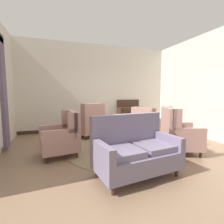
{
  "coord_description": "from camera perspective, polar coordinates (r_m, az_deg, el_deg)",
  "views": [
    {
      "loc": [
        -1.61,
        -3.58,
        1.4
      ],
      "look_at": [
        -0.16,
        0.61,
        0.91
      ],
      "focal_mm": 26.9,
      "sensor_mm": 36.0,
      "label": 1
    }
  ],
  "objects": [
    {
      "name": "armchair_near_window",
      "position": [
        3.98,
        -16.47,
        -8.01
      ],
      "size": [
        0.88,
        0.85,
        1.0
      ],
      "rotation": [
        0.0,
        0.0,
        4.85
      ],
      "color": "tan",
      "rests_on": "ground"
    },
    {
      "name": "armchair_far_left",
      "position": [
        5.49,
        11.8,
        -4.19
      ],
      "size": [
        1.1,
        1.04,
        0.98
      ],
      "rotation": [
        0.0,
        0.0,
        2.02
      ],
      "color": "tan",
      "rests_on": "ground"
    },
    {
      "name": "armchair_foreground_right",
      "position": [
        4.33,
        21.43,
        -6.81
      ],
      "size": [
        1.05,
        1.08,
        1.08
      ],
      "rotation": [
        0.0,
        0.0,
        7.45
      ],
      "color": "tan",
      "rests_on": "ground"
    },
    {
      "name": "wall_back",
      "position": [
        6.58,
        -4.95,
        8.17
      ],
      "size": [
        5.94,
        0.08,
        3.25
      ],
      "primitive_type": "cube",
      "color": "silver",
      "rests_on": "ground"
    },
    {
      "name": "armchair_back_corner",
      "position": [
        5.46,
        -7.52,
        -3.74
      ],
      "size": [
        1.0,
        1.04,
        1.1
      ],
      "rotation": [
        0.0,
        0.0,
        3.54
      ],
      "color": "tan",
      "rests_on": "ground"
    },
    {
      "name": "ground",
      "position": [
        4.16,
        4.99,
        -13.41
      ],
      "size": [
        8.09,
        8.09,
        0.0
      ],
      "primitive_type": "plane",
      "color": "#896B51"
    },
    {
      "name": "settee",
      "position": [
        2.99,
        7.78,
        -12.89
      ],
      "size": [
        1.49,
        0.95,
        1.03
      ],
      "rotation": [
        0.0,
        0.0,
        0.12
      ],
      "color": "slate",
      "rests_on": "ground"
    },
    {
      "name": "porcelain_vase",
      "position": [
        4.15,
        1.73,
        -4.24
      ],
      "size": [
        0.19,
        0.19,
        0.3
      ],
      "color": "brown",
      "rests_on": "coffee_table"
    },
    {
      "name": "area_rug",
      "position": [
        4.42,
        3.37,
        -12.13
      ],
      "size": [
        2.86,
        2.86,
        0.01
      ],
      "primitive_type": "cylinder",
      "color": "#847051",
      "rests_on": "ground"
    },
    {
      "name": "sideboard",
      "position": [
        6.79,
        6.12,
        -1.45
      ],
      "size": [
        0.97,
        0.44,
        1.16
      ],
      "color": "#382319",
      "rests_on": "ground"
    },
    {
      "name": "wall_right",
      "position": [
        6.31,
        26.69,
        7.63
      ],
      "size": [
        0.08,
        3.92,
        3.25
      ],
      "primitive_type": "cube",
      "color": "silver",
      "rests_on": "ground"
    },
    {
      "name": "baseboard_back",
      "position": [
        6.66,
        -4.71,
        -5.39
      ],
      "size": [
        5.78,
        0.03,
        0.12
      ],
      "primitive_type": "cube",
      "color": "#382319",
      "rests_on": "ground"
    },
    {
      "name": "coffee_table",
      "position": [
        4.23,
        1.28,
        -7.3
      ],
      "size": [
        0.79,
        0.79,
        0.51
      ],
      "color": "#382319",
      "rests_on": "ground"
    },
    {
      "name": "side_table",
      "position": [
        5.55,
        8.22,
        -4.04
      ],
      "size": [
        0.58,
        0.58,
        0.68
      ],
      "color": "#382319",
      "rests_on": "ground"
    }
  ]
}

